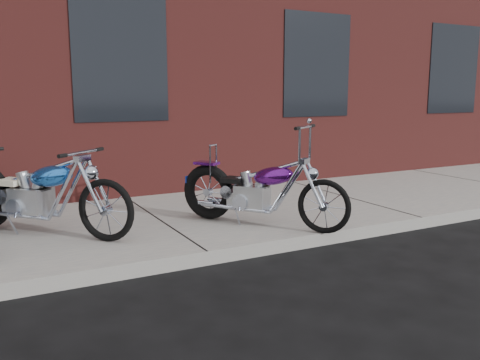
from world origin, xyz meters
TOP-DOWN VIEW (x-y plane):
  - ground at (0.00, 0.00)m, footprint 120.00×120.00m
  - sidewalk at (0.00, 1.50)m, footprint 22.00×3.00m
  - chopper_purple at (0.96, 0.65)m, footprint 1.33×1.82m
  - chopper_blue at (-1.40, 1.48)m, footprint 1.68×1.81m

SIDE VIEW (x-z plane):
  - ground at x=0.00m, z-range 0.00..0.00m
  - sidewalk at x=0.00m, z-range 0.00..0.15m
  - chopper_purple at x=0.96m, z-range -0.07..1.15m
  - chopper_blue at x=-1.40m, z-range 0.06..1.09m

